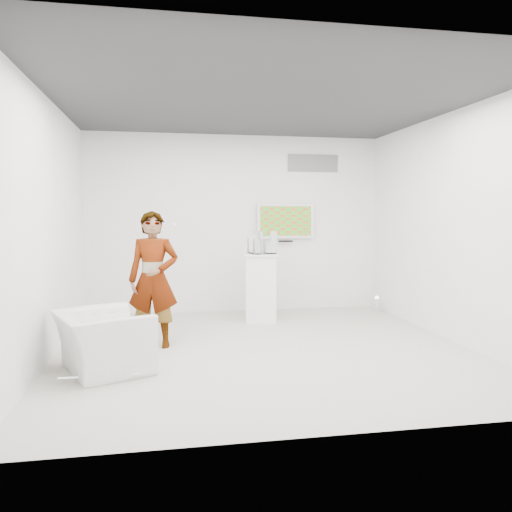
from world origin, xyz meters
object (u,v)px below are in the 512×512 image
Objects in this scene: person at (153,279)px; pedestal at (262,287)px; armchair at (103,342)px; floor_uplight at (377,304)px; tv at (285,221)px.

pedestal is (1.62, 1.25, -0.32)m from person.
person reaches higher than armchair.
armchair is at bearing -148.57° from floor_uplight.
person is at bearing -52.33° from armchair.
floor_uplight is (2.10, 0.41, -0.40)m from pedestal.
person is at bearing -155.96° from floor_uplight.
person is (-2.20, -2.11, -0.70)m from tv.
pedestal is (-0.58, -0.86, -1.02)m from tv.
armchair is (-0.51, -0.93, -0.53)m from person.
tv is at bearing 55.97° from pedestal.
tv reaches higher than floor_uplight.
person is 4.13m from floor_uplight.
tv is 0.95× the size of pedestal.
tv is 1.02× the size of armchair.
person is 2.07m from pedestal.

